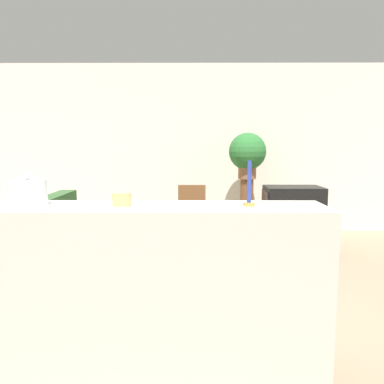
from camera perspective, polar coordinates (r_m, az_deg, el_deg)
ground_plane at (r=3.08m, az=-8.67°, el=-20.29°), size 14.00×14.00×0.00m
wall_back at (r=6.14m, az=-3.88°, el=6.57°), size 9.00×0.06×2.70m
couch at (r=4.30m, az=-18.18°, el=-8.38°), size 0.90×1.92×0.83m
tv_stand at (r=4.97m, az=14.99°, el=-7.00°), size 0.93×0.56×0.44m
television at (r=4.88m, az=15.09°, el=-1.89°), size 0.71×0.47×0.46m
wooden_chair at (r=5.31m, az=-0.04°, el=-3.04°), size 0.44×0.44×0.84m
plant_stand at (r=5.68m, az=8.29°, el=-2.59°), size 0.20×0.20×0.92m
potted_plant at (r=5.60m, az=8.45°, el=5.91°), size 0.55×0.55×0.68m
foreground_counter at (r=2.40m, az=-10.93°, el=-14.69°), size 2.47×0.44×1.06m
decorative_bowl at (r=2.41m, az=-23.71°, el=-0.06°), size 0.22×0.22×0.20m
candle_jar at (r=2.24m, az=-10.65°, el=-1.09°), size 0.11×0.11×0.08m
candlestick at (r=2.22m, az=8.69°, el=0.15°), size 0.07×0.07×0.27m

